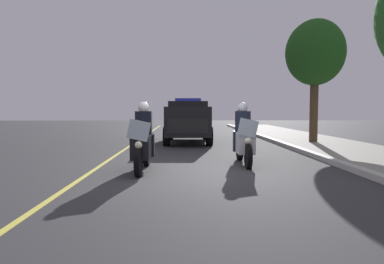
{
  "coord_description": "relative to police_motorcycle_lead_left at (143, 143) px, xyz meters",
  "views": [
    {
      "loc": [
        8.29,
        -0.22,
        1.52
      ],
      "look_at": [
        -1.2,
        0.0,
        0.9
      ],
      "focal_mm": 32.07,
      "sensor_mm": 36.0,
      "label": 1
    }
  ],
  "objects": [
    {
      "name": "ground_plane",
      "position": [
        0.19,
        1.24,
        -0.7
      ],
      "size": [
        80.0,
        80.0,
        0.0
      ],
      "primitive_type": "plane",
      "color": "#333335"
    },
    {
      "name": "curb_strip",
      "position": [
        0.19,
        5.19,
        -0.62
      ],
      "size": [
        48.0,
        0.24,
        0.15
      ],
      "primitive_type": "cube",
      "color": "#B7B5AD",
      "rests_on": "ground"
    },
    {
      "name": "lane_stripe_center",
      "position": [
        0.19,
        -1.25,
        -0.7
      ],
      "size": [
        48.0,
        0.12,
        0.01
      ],
      "primitive_type": "cube",
      "color": "#E0D14C",
      "rests_on": "ground"
    },
    {
      "name": "police_motorcycle_lead_left",
      "position": [
        0.0,
        0.0,
        0.0
      ],
      "size": [
        2.14,
        0.56,
        1.72
      ],
      "color": "black",
      "rests_on": "ground"
    },
    {
      "name": "police_motorcycle_lead_right",
      "position": [
        -0.98,
        2.68,
        0.0
      ],
      "size": [
        2.14,
        0.56,
        1.72
      ],
      "color": "black",
      "rests_on": "ground"
    },
    {
      "name": "police_suv",
      "position": [
        -7.47,
        1.21,
        0.37
      ],
      "size": [
        4.94,
        2.14,
        2.05
      ],
      "color": "black",
      "rests_on": "ground"
    },
    {
      "name": "cyclist_background",
      "position": [
        -10.98,
        4.24,
        0.14
      ],
      "size": [
        1.76,
        0.32,
        1.69
      ],
      "color": "black",
      "rests_on": "ground"
    },
    {
      "name": "tree_far_back",
      "position": [
        -6.45,
        6.72,
        3.26
      ],
      "size": [
        2.53,
        2.53,
        5.33
      ],
      "color": "#4C3823",
      "rests_on": "sidewalk_strip"
    }
  ]
}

